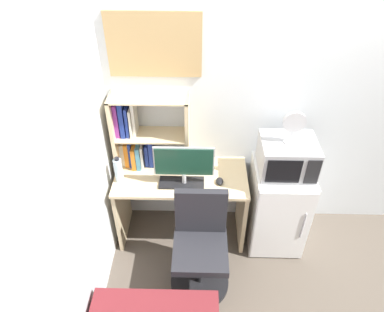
# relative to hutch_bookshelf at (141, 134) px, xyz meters

# --- Properties ---
(wall_back) EXTENTS (6.40, 0.04, 2.60)m
(wall_back) POSITION_rel_hutch_bookshelf_xyz_m (1.71, 0.14, 0.20)
(wall_back) COLOR silver
(wall_back) RESTS_ON ground_plane
(wall_left) EXTENTS (0.04, 4.40, 2.60)m
(wall_left) POSITION_rel_hutch_bookshelf_xyz_m (-0.31, -1.48, 0.20)
(wall_left) COLOR silver
(wall_left) RESTS_ON ground_plane
(desk) EXTENTS (1.20, 0.57, 0.76)m
(desk) POSITION_rel_hutch_bookshelf_xyz_m (0.36, -0.16, -0.58)
(desk) COLOR beige
(desk) RESTS_ON ground_plane
(hutch_bookshelf) EXTENTS (0.66, 0.26, 0.72)m
(hutch_bookshelf) POSITION_rel_hutch_bookshelf_xyz_m (0.00, 0.00, 0.00)
(hutch_bookshelf) COLOR beige
(hutch_bookshelf) RESTS_ON desk
(monitor) EXTENTS (0.51, 0.16, 0.40)m
(monitor) POSITION_rel_hutch_bookshelf_xyz_m (0.39, -0.27, -0.11)
(monitor) COLOR #B7B7BC
(monitor) RESTS_ON desk
(keyboard) EXTENTS (0.39, 0.16, 0.02)m
(keyboard) POSITION_rel_hutch_bookshelf_xyz_m (0.37, -0.27, -0.33)
(keyboard) COLOR black
(keyboard) RESTS_ON desk
(computer_mouse) EXTENTS (0.07, 0.10, 0.04)m
(computer_mouse) POSITION_rel_hutch_bookshelf_xyz_m (0.70, -0.25, -0.32)
(computer_mouse) COLOR black
(computer_mouse) RESTS_ON desk
(water_bottle) EXTENTS (0.07, 0.07, 0.26)m
(water_bottle) POSITION_rel_hutch_bookshelf_xyz_m (-0.18, -0.24, -0.22)
(water_bottle) COLOR silver
(water_bottle) RESTS_ON desk
(mini_fridge) EXTENTS (0.50, 0.57, 0.88)m
(mini_fridge) POSITION_rel_hutch_bookshelf_xyz_m (1.26, -0.20, -0.66)
(mini_fridge) COLOR white
(mini_fridge) RESTS_ON ground_plane
(microwave) EXTENTS (0.46, 0.40, 0.30)m
(microwave) POSITION_rel_hutch_bookshelf_xyz_m (1.26, -0.20, -0.07)
(microwave) COLOR #ADADB2
(microwave) RESTS_ON mini_fridge
(desk_fan) EXTENTS (0.18, 0.11, 0.29)m
(desk_fan) POSITION_rel_hutch_bookshelf_xyz_m (1.26, -0.21, 0.25)
(desk_fan) COLOR silver
(desk_fan) RESTS_ON microwave
(desk_chair) EXTENTS (0.52, 0.52, 0.94)m
(desk_chair) POSITION_rel_hutch_bookshelf_xyz_m (0.54, -0.69, -0.69)
(desk_chair) COLOR black
(desk_chair) RESTS_ON ground_plane
(wall_corkboard) EXTENTS (0.74, 0.02, 0.52)m
(wall_corkboard) POSITION_rel_hutch_bookshelf_xyz_m (0.16, 0.11, 0.76)
(wall_corkboard) COLOR tan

